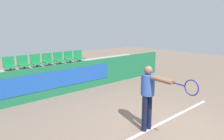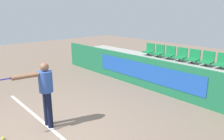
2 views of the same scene
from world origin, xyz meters
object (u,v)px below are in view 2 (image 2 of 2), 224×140
stadium_chair_0 (134,63)px  stadium_chair_13 (222,62)px  stadium_chair_9 (169,53)px  stadium_chair_10 (181,55)px  stadium_chair_4 (179,73)px  stadium_chair_12 (207,60)px  stadium_chair_1 (144,65)px  stadium_chair_8 (159,52)px  stadium_chair_11 (193,57)px  stadium_chair_5 (193,76)px  stadium_chair_2 (155,67)px  stadium_chair_6 (208,80)px  tennis_player (43,88)px  tennis_ball (3,138)px  stadium_chair_3 (166,70)px  stadium_chair_7 (149,50)px

stadium_chair_0 → stadium_chair_13: bearing=16.5°
stadium_chair_9 → stadium_chair_10: bearing=0.0°
stadium_chair_4 → stadium_chair_12: 1.16m
stadium_chair_1 → stadium_chair_12: size_ratio=1.00×
stadium_chair_0 → stadium_chair_8: stadium_chair_8 is taller
stadium_chair_1 → stadium_chair_11: 1.89m
stadium_chair_5 → stadium_chair_8: bearing=156.0°
stadium_chair_2 → stadium_chair_12: stadium_chair_12 is taller
stadium_chair_0 → stadium_chair_6: (3.16, 0.00, 0.00)m
stadium_chair_2 → tennis_player: 4.69m
stadium_chair_1 → stadium_chair_0: bearing=180.0°
stadium_chair_4 → tennis_player: (-0.75, -4.67, 0.35)m
stadium_chair_2 → stadium_chair_8: bearing=119.3°
stadium_chair_1 → stadium_chair_9: size_ratio=1.00×
stadium_chair_1 → stadium_chair_6: 2.64m
stadium_chair_6 → stadium_chair_13: bearing=90.0°
stadium_chair_10 → stadium_chair_1: bearing=-138.3°
stadium_chair_12 → stadium_chair_13: 0.53m
stadium_chair_2 → tennis_ball: bearing=-88.1°
stadium_chair_6 → stadium_chair_3: bearing=180.0°
stadium_chair_1 → stadium_chair_12: 2.35m
stadium_chair_6 → stadium_chair_4: bearing=180.0°
stadium_chair_3 → stadium_chair_5: bearing=0.0°
stadium_chair_13 → stadium_chair_0: bearing=-163.5°
stadium_chair_5 → stadium_chair_7: size_ratio=1.00×
stadium_chair_9 → tennis_ball: 6.67m
stadium_chair_1 → stadium_chair_10: 1.48m
stadium_chair_1 → stadium_chair_12: (2.11, 0.94, 0.42)m
stadium_chair_2 → stadium_chair_8: stadium_chair_8 is taller
stadium_chair_7 → stadium_chair_10: size_ratio=1.00×
tennis_ball → stadium_chair_6: bearing=71.2°
stadium_chair_9 → stadium_chair_8: bearing=180.0°
stadium_chair_5 → stadium_chair_12: stadium_chair_12 is taller
stadium_chair_1 → stadium_chair_5: bearing=0.0°
stadium_chair_0 → stadium_chair_6: size_ratio=1.00×
stadium_chair_1 → stadium_chair_6: bearing=0.0°
stadium_chair_6 → stadium_chair_12: stadium_chair_12 is taller
tennis_player → tennis_ball: tennis_player is taller
stadium_chair_5 → stadium_chair_8: stadium_chair_8 is taller
stadium_chair_4 → stadium_chair_6: same height
stadium_chair_10 → stadium_chair_6: bearing=-30.7°
stadium_chair_8 → stadium_chair_10: same height
stadium_chair_9 → stadium_chair_10: same height
stadium_chair_10 → stadium_chair_13: bearing=0.0°
stadium_chair_8 → stadium_chair_13: (2.64, 0.00, 0.00)m
tennis_player → stadium_chair_2: bearing=101.4°
stadium_chair_4 → stadium_chair_9: (-1.05, 0.94, 0.42)m
stadium_chair_0 → tennis_player: size_ratio=0.33×
stadium_chair_7 → stadium_chair_5: bearing=-19.6°
stadium_chair_12 → stadium_chair_10: bearing=180.0°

